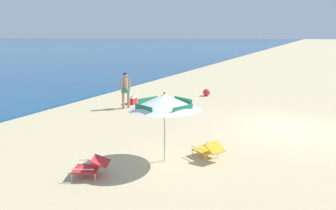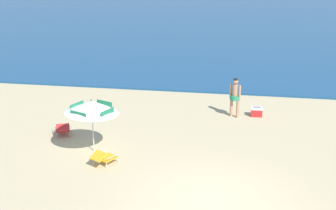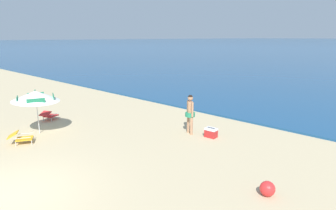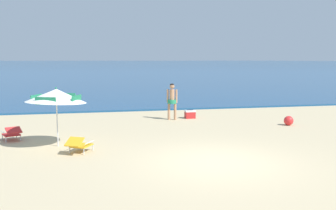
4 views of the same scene
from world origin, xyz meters
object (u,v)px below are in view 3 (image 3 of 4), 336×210
Objects in this scene: beach_umbrella_striped_main at (36,96)px; lounge_chair_beside_umbrella at (49,115)px; cooler_box at (211,133)px; beach_ball at (267,189)px; person_standing_near_shore at (190,111)px; lounge_chair_under_umbrella at (20,137)px.

beach_umbrella_striped_main is 2.50m from lounge_chair_beside_umbrella.
beach_ball is at bearing -36.97° from cooler_box.
person_standing_near_shore reaches higher than cooler_box.
beach_ball is at bearing -28.63° from person_standing_near_shore.
cooler_box is at bearing 14.24° from person_standing_near_shore.
beach_umbrella_striped_main is 1.90m from lounge_chair_under_umbrella.
lounge_chair_under_umbrella is at bearing -131.70° from cooler_box.
lounge_chair_beside_umbrella is at bearing -176.27° from beach_ball.
person_standing_near_shore is (6.57, 3.28, 0.73)m from lounge_chair_beside_umbrella.
beach_umbrella_striped_main is at bearing -36.35° from lounge_chair_beside_umbrella.
person_standing_near_shore is 3.42× the size of cooler_box.
person_standing_near_shore is 1.28m from cooler_box.
lounge_chair_beside_umbrella is 7.38m from person_standing_near_shore.
lounge_chair_beside_umbrella is at bearing -153.47° from person_standing_near_shore.
person_standing_near_shore is at bearing 52.87° from lounge_chair_under_umbrella.
beach_umbrella_striped_main is 5.32× the size of cooler_box.
lounge_chair_beside_umbrella is at bearing 136.21° from lounge_chair_under_umbrella.
cooler_box is at bearing 48.30° from lounge_chair_under_umbrella.
lounge_chair_under_umbrella is 7.00m from person_standing_near_shore.
lounge_chair_under_umbrella is 7.76m from cooler_box.
cooler_box is at bearing 38.93° from beach_umbrella_striped_main.
person_standing_near_shore reaches higher than lounge_chair_beside_umbrella.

